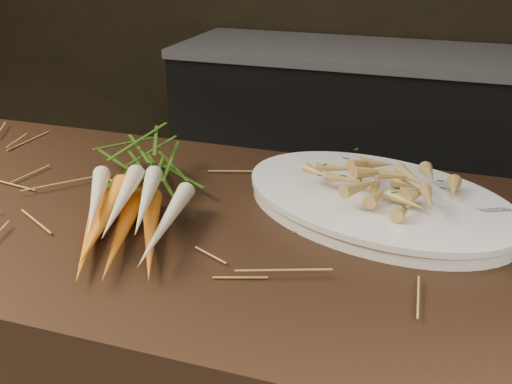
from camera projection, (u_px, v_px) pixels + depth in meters
back_counter at (381, 144)px, 2.87m from camera, size 1.82×0.62×0.84m
straw_bedding at (62, 191)px, 1.14m from camera, size 1.40×0.60×0.02m
root_veg_bunch at (134, 181)px, 1.08m from camera, size 0.33×0.52×0.09m
serving_platter at (377, 203)px, 1.08m from camera, size 0.58×0.50×0.03m
roasted_veg_heap at (378, 181)px, 1.06m from camera, size 0.29×0.26×0.05m
serving_fork at (467, 231)px, 0.95m from camera, size 0.17×0.09×0.00m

